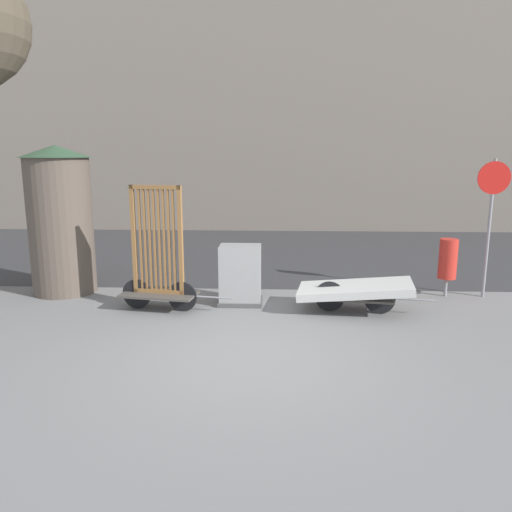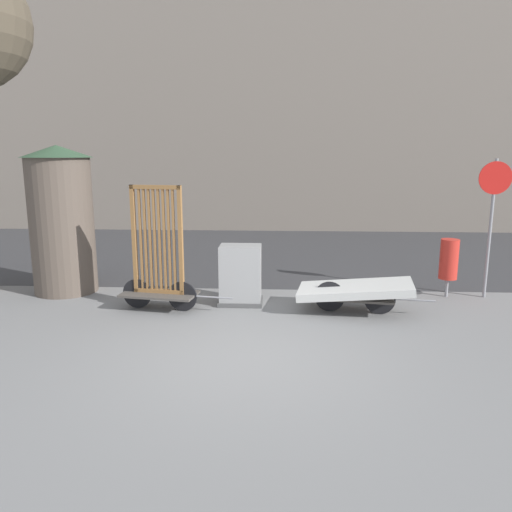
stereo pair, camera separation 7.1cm
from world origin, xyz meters
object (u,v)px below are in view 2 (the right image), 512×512
object	(u,v)px
sign_post	(492,207)
utility_cabinet	(240,277)
bike_cart_with_bedframe	(159,268)
advertising_column	(61,219)
bike_cart_with_mattress	(355,291)
trash_bin	(449,259)

from	to	relation	value
sign_post	utility_cabinet	bearing A→B (deg)	-172.04
bike_cart_with_bedframe	advertising_column	world-z (taller)	advertising_column
bike_cart_with_mattress	advertising_column	xyz separation A→B (m)	(-5.71, 1.11, 1.09)
bike_cart_with_bedframe	utility_cabinet	distance (m)	1.52
bike_cart_with_bedframe	trash_bin	size ratio (longest dim) A/B	1.95
bike_cart_with_bedframe	utility_cabinet	bearing A→B (deg)	26.03
trash_bin	bike_cart_with_mattress	bearing A→B (deg)	-150.52
trash_bin	utility_cabinet	bearing A→B (deg)	-170.49
trash_bin	sign_post	size ratio (longest dim) A/B	0.43
bike_cart_with_mattress	utility_cabinet	size ratio (longest dim) A/B	2.16
bike_cart_with_bedframe	trash_bin	distance (m)	5.58
bike_cart_with_bedframe	sign_post	size ratio (longest dim) A/B	0.83
advertising_column	bike_cart_with_mattress	bearing A→B (deg)	-11.02
trash_bin	advertising_column	distance (m)	7.71
utility_cabinet	sign_post	distance (m)	4.97
bike_cart_with_bedframe	utility_cabinet	xyz separation A→B (m)	(1.43, 0.44, -0.26)
bike_cart_with_mattress	advertising_column	bearing A→B (deg)	177.49
trash_bin	bike_cart_with_bedframe	bearing A→B (deg)	-168.49
bike_cart_with_mattress	sign_post	world-z (taller)	sign_post
bike_cart_with_bedframe	sign_post	distance (m)	6.37
utility_cabinet	trash_bin	xyz separation A→B (m)	(4.03, 0.68, 0.23)
trash_bin	advertising_column	world-z (taller)	advertising_column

